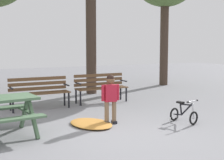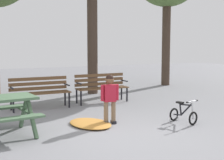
# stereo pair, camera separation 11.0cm
# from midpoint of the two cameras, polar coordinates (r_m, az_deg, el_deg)

# --- Properties ---
(ground) EXTENTS (36.00, 36.00, 0.00)m
(ground) POSITION_cam_midpoint_polar(r_m,az_deg,el_deg) (6.18, 0.47, -10.12)
(ground) COLOR gray
(park_bench_far_left) EXTENTS (1.60, 0.47, 0.85)m
(park_bench_far_left) POSITION_cam_midpoint_polar(r_m,az_deg,el_deg) (8.96, -13.11, -1.76)
(park_bench_far_left) COLOR brown
(park_bench_far_left) RESTS_ON ground
(park_bench_left) EXTENTS (1.60, 0.46, 0.85)m
(park_bench_left) POSITION_cam_midpoint_polar(r_m,az_deg,el_deg) (9.71, -2.37, -0.96)
(park_bench_left) COLOR brown
(park_bench_left) RESTS_ON ground
(child_standing) EXTENTS (0.41, 0.19, 1.09)m
(child_standing) POSITION_cam_midpoint_polar(r_m,az_deg,el_deg) (7.06, -0.73, -2.67)
(child_standing) COLOR #7F664C
(child_standing) RESTS_ON ground
(kids_bicycle) EXTENTS (0.48, 0.62, 0.54)m
(kids_bicycle) POSITION_cam_midpoint_polar(r_m,az_deg,el_deg) (7.40, 12.14, -5.89)
(kids_bicycle) COLOR black
(kids_bicycle) RESTS_ON ground
(leaf_pile) EXTENTS (0.96, 1.25, 0.07)m
(leaf_pile) POSITION_cam_midpoint_polar(r_m,az_deg,el_deg) (7.09, -4.19, -7.69)
(leaf_pile) COLOR #C68438
(leaf_pile) RESTS_ON ground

